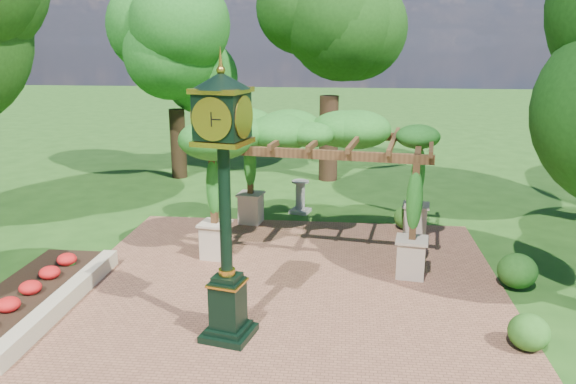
# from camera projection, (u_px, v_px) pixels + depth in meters

# --- Properties ---
(ground) EXTENTS (120.00, 120.00, 0.00)m
(ground) POSITION_uv_depth(u_px,v_px,m) (275.00, 333.00, 11.01)
(ground) COLOR #1E4714
(ground) RESTS_ON ground
(brick_plaza) EXTENTS (10.00, 12.00, 0.04)m
(brick_plaza) POSITION_uv_depth(u_px,v_px,m) (281.00, 309.00, 11.97)
(brick_plaza) COLOR brown
(brick_plaza) RESTS_ON ground
(border_wall) EXTENTS (0.35, 5.00, 0.40)m
(border_wall) POSITION_uv_depth(u_px,v_px,m) (63.00, 301.00, 11.91)
(border_wall) COLOR #C6B793
(border_wall) RESTS_ON ground
(flower_bed) EXTENTS (1.50, 5.00, 0.36)m
(flower_bed) POSITION_uv_depth(u_px,v_px,m) (23.00, 300.00, 12.01)
(flower_bed) COLOR red
(flower_bed) RESTS_ON ground
(pedestal_clock) EXTENTS (1.21, 1.21, 5.10)m
(pedestal_clock) POSITION_uv_depth(u_px,v_px,m) (224.00, 185.00, 10.03)
(pedestal_clock) COLOR black
(pedestal_clock) RESTS_ON brick_plaza
(pergola) EXTENTS (6.27, 4.43, 3.66)m
(pergola) POSITION_uv_depth(u_px,v_px,m) (322.00, 140.00, 14.83)
(pergola) COLOR #C4AF91
(pergola) RESTS_ON brick_plaza
(sundial) EXTENTS (0.74, 0.74, 1.09)m
(sundial) POSITION_uv_depth(u_px,v_px,m) (300.00, 199.00, 18.62)
(sundial) COLOR gray
(sundial) RESTS_ON ground
(shrub_front) EXTENTS (0.93, 0.93, 0.68)m
(shrub_front) POSITION_uv_depth(u_px,v_px,m) (529.00, 332.00, 10.29)
(shrub_front) COLOR #285E1A
(shrub_front) RESTS_ON brick_plaza
(shrub_mid) EXTENTS (1.00, 1.00, 0.80)m
(shrub_mid) POSITION_uv_depth(u_px,v_px,m) (517.00, 271.00, 12.87)
(shrub_mid) COLOR #1F4E16
(shrub_mid) RESTS_ON brick_plaza
(shrub_back) EXTENTS (0.98, 0.98, 0.75)m
(shrub_back) POSITION_uv_depth(u_px,v_px,m) (408.00, 217.00, 16.89)
(shrub_back) COLOR #2A5D1B
(shrub_back) RESTS_ON brick_plaza
(tree_west_far) EXTENTS (3.81, 3.81, 7.35)m
(tree_west_far) POSITION_uv_depth(u_px,v_px,m) (174.00, 54.00, 22.31)
(tree_west_far) COLOR black
(tree_west_far) RESTS_ON ground
(tree_north) EXTENTS (4.32, 4.32, 8.86)m
(tree_north) POSITION_uv_depth(u_px,v_px,m) (331.00, 27.00, 21.62)
(tree_north) COLOR #382316
(tree_north) RESTS_ON ground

